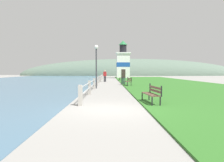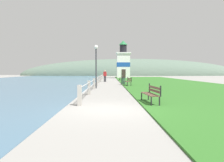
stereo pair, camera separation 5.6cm
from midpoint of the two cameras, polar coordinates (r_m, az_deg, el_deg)
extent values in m
plane|color=gray|center=(9.06, -0.50, -7.48)|extent=(160.00, 160.00, 0.00)
cube|color=#2D6623|center=(29.61, 13.98, -0.49)|extent=(12.00, 59.05, 0.06)
cube|color=#476B84|center=(31.86, -26.62, -0.52)|extent=(24.00, 94.48, 0.01)
cube|color=#A8A399|center=(10.07, -8.33, -3.74)|extent=(0.18, 0.18, 0.96)
cube|color=#A8A399|center=(14.66, -5.92, -1.75)|extent=(0.18, 0.18, 0.96)
cube|color=#A8A399|center=(19.27, -4.66, -0.71)|extent=(0.18, 0.18, 0.96)
cube|color=#A8A399|center=(23.90, -3.89, -0.07)|extent=(0.18, 0.18, 0.96)
cube|color=#A8A399|center=(28.52, -3.37, 0.37)|extent=(0.18, 0.18, 0.96)
cube|color=#A8A399|center=(33.15, -2.99, 0.68)|extent=(0.18, 0.18, 0.96)
cube|color=#A8A399|center=(37.78, -2.71, 0.91)|extent=(0.18, 0.18, 0.96)
cube|color=#A8A399|center=(42.42, -2.49, 1.10)|extent=(0.18, 0.18, 0.96)
cylinder|color=#B2B2B7|center=(26.20, -3.61, 0.90)|extent=(0.06, 32.46, 0.06)
cylinder|color=#B2B2B7|center=(26.21, -3.61, 0.17)|extent=(0.06, 32.46, 0.06)
cube|color=brown|center=(10.70, 9.22, -3.42)|extent=(0.27, 1.93, 0.04)
cube|color=brown|center=(10.74, 9.98, -3.40)|extent=(0.27, 1.93, 0.04)
cube|color=brown|center=(10.78, 10.73, -3.39)|extent=(0.27, 1.93, 0.04)
cube|color=brown|center=(10.77, 11.19, -1.70)|extent=(0.21, 1.93, 0.11)
cube|color=brown|center=(10.79, 11.18, -2.53)|extent=(0.21, 1.93, 0.11)
cube|color=black|center=(9.82, 10.38, -5.41)|extent=(0.05, 0.05, 0.45)
cube|color=black|center=(11.62, 7.86, -4.15)|extent=(0.05, 0.05, 0.45)
cube|color=black|center=(9.93, 12.44, -5.34)|extent=(0.05, 0.05, 0.45)
cube|color=black|center=(11.71, 9.62, -4.11)|extent=(0.05, 0.05, 0.45)
cube|color=black|center=(9.89, 12.74, -2.63)|extent=(0.05, 0.05, 0.49)
cube|color=black|center=(11.68, 9.87, -1.81)|extent=(0.05, 0.05, 0.49)
cube|color=brown|center=(23.50, 3.73, -0.13)|extent=(0.36, 1.94, 0.04)
cube|color=brown|center=(23.53, 4.08, -0.13)|extent=(0.36, 1.94, 0.04)
cube|color=brown|center=(23.56, 4.43, -0.12)|extent=(0.36, 1.94, 0.04)
cube|color=brown|center=(23.56, 4.64, 0.65)|extent=(0.30, 1.93, 0.11)
cube|color=brown|center=(23.57, 4.64, 0.27)|extent=(0.30, 1.93, 0.11)
cube|color=black|center=(22.58, 4.12, -0.86)|extent=(0.06, 0.06, 0.45)
cube|color=black|center=(24.42, 3.20, -0.60)|extent=(0.06, 0.06, 0.45)
cube|color=black|center=(22.66, 5.03, -0.86)|extent=(0.06, 0.06, 0.45)
cube|color=black|center=(24.50, 4.05, -0.59)|extent=(0.06, 0.06, 0.45)
cube|color=black|center=(22.65, 5.16, 0.33)|extent=(0.06, 0.06, 0.49)
cube|color=black|center=(24.49, 4.16, 0.51)|extent=(0.06, 0.06, 0.49)
cube|color=brown|center=(37.09, 2.14, 0.87)|extent=(0.28, 1.86, 0.04)
cube|color=brown|center=(37.08, 2.36, 0.87)|extent=(0.28, 1.86, 0.04)
cube|color=brown|center=(37.08, 2.59, 0.87)|extent=(0.28, 1.86, 0.04)
cube|color=brown|center=(37.07, 2.73, 1.36)|extent=(0.22, 1.85, 0.11)
cube|color=brown|center=(37.07, 2.72, 1.12)|extent=(0.22, 1.85, 0.11)
cube|color=black|center=(36.20, 2.02, 0.44)|extent=(0.05, 0.05, 0.45)
cube|color=black|center=(38.00, 2.13, 0.54)|extent=(0.05, 0.05, 0.45)
cube|color=black|center=(36.19, 2.60, 0.44)|extent=(0.05, 0.05, 0.45)
cube|color=black|center=(37.99, 2.69, 0.54)|extent=(0.05, 0.05, 0.45)
cube|color=black|center=(36.17, 2.68, 1.18)|extent=(0.05, 0.05, 0.49)
cube|color=black|center=(37.97, 2.76, 1.25)|extent=(0.05, 0.05, 0.49)
cube|color=white|center=(50.09, 2.97, 3.94)|extent=(2.89, 2.89, 5.53)
cube|color=#194799|center=(50.10, 2.98, 4.26)|extent=(2.93, 2.93, 1.00)
cube|color=white|center=(50.24, 2.98, 7.24)|extent=(3.32, 3.32, 0.25)
cylinder|color=black|center=(50.34, 2.99, 8.39)|extent=(1.59, 1.59, 1.78)
cone|color=#23703D|center=(50.49, 2.99, 9.94)|extent=(1.99, 1.99, 0.98)
cube|color=#332823|center=(48.62, 3.08, 1.90)|extent=(0.90, 0.06, 2.00)
cylinder|color=#28282D|center=(32.25, -1.97, 0.54)|extent=(0.16, 0.16, 0.86)
cylinder|color=#28282D|center=(32.20, -1.64, 0.54)|extent=(0.16, 0.16, 0.86)
cube|color=#B22323|center=(32.21, -1.81, 1.87)|extent=(0.47, 0.33, 0.64)
sphere|color=tan|center=(32.21, -1.81, 2.69)|extent=(0.23, 0.23, 0.23)
cylinder|color=#2D5138|center=(25.67, 3.03, -0.05)|extent=(0.50, 0.50, 0.80)
cylinder|color=black|center=(25.65, 3.03, 0.88)|extent=(0.54, 0.54, 0.04)
cylinder|color=#333338|center=(20.01, -4.09, 3.21)|extent=(0.12, 0.12, 3.60)
sphere|color=white|center=(20.12, -4.11, 8.85)|extent=(0.36, 0.36, 0.36)
ellipsoid|color=#566B5B|center=(78.71, 5.18, 1.43)|extent=(80.00, 16.00, 12.00)
camera|label=1|loc=(0.03, -89.94, 0.00)|focal=35.00mm
camera|label=2|loc=(0.03, 90.06, 0.00)|focal=35.00mm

